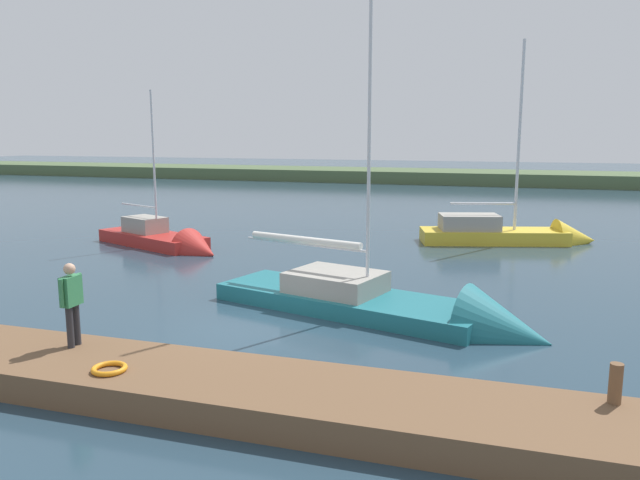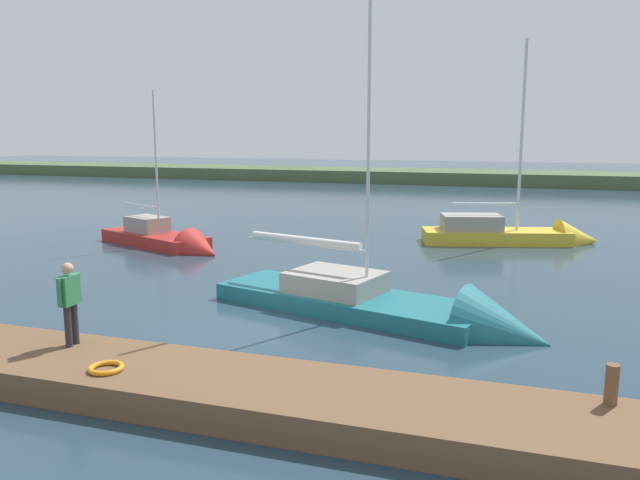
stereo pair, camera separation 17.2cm
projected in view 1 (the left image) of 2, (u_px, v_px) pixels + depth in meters
ground_plane at (247, 330)px, 15.74m from camera, size 200.00×200.00×0.00m
far_shoreline at (451, 182)px, 62.91m from camera, size 180.00×8.00×2.40m
dock_pier at (158, 380)px, 11.83m from camera, size 23.02×2.40×0.57m
mooring_post_near at (616, 384)px, 10.12m from camera, size 0.21×0.21×0.69m
life_ring_buoy at (109, 369)px, 11.53m from camera, size 0.66×0.66×0.10m
sailboat_outer_mooring at (515, 237)px, 28.23m from camera, size 8.06×3.97×9.80m
sailboat_near_dock at (167, 244)px, 27.04m from camera, size 7.24×4.44×7.66m
sailboat_inner_slip at (402, 315)px, 16.68m from camera, size 9.80×4.83×12.10m
person_on_dock at (71, 298)px, 12.74m from camera, size 0.24×0.66×1.76m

